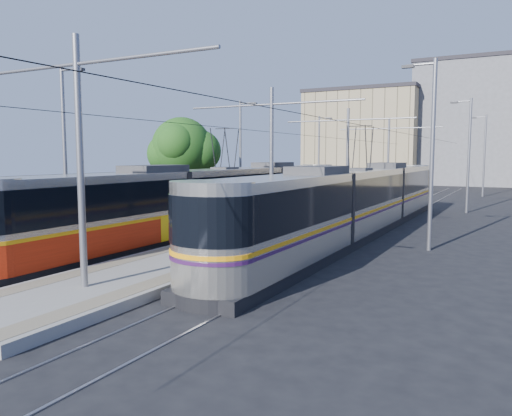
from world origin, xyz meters
The scene contains 14 objects.
ground centered at (0.00, 0.00, 0.00)m, with size 160.00×160.00×0.00m, color black.
platform centered at (0.00, 17.00, 0.15)m, with size 4.00×50.00×0.30m, color gray.
tactile_strip_left centered at (-1.45, 17.00, 0.30)m, with size 0.70×50.00×0.01m, color gray.
tactile_strip_right centered at (1.45, 17.00, 0.30)m, with size 0.70×50.00×0.01m, color gray.
rails centered at (0.00, 17.00, 0.02)m, with size 8.71×70.00×0.03m.
track_arrow centered at (-3.60, -3.00, 0.01)m, with size 1.20×5.00×0.01m, color silver.
tram_left centered at (-3.60, 9.50, 1.71)m, with size 2.43×29.99×5.50m.
tram_right centered at (3.60, 10.75, 1.86)m, with size 2.43×29.18×5.50m.
catenary centered at (0.00, 14.15, 4.52)m, with size 9.20×70.00×7.00m.
street_lamps centered at (0.00, 21.00, 4.18)m, with size 15.18×38.22×8.00m.
shelter centered at (0.02, 14.76, 1.42)m, with size 0.78×1.07×2.13m.
tree centered at (-9.84, 14.54, 4.52)m, with size 4.60×4.25×6.69m.
building_left centered at (-10.00, 60.00, 6.83)m, with size 16.32×12.24×13.64m.
building_centre centered at (6.00, 64.00, 8.55)m, with size 18.36×14.28×17.08m.
Camera 1 is at (10.87, -13.96, 4.01)m, focal length 35.00 mm.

